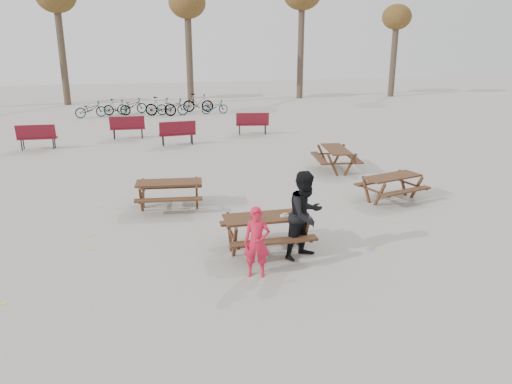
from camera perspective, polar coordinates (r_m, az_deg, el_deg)
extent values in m
plane|color=gray|center=(10.79, 1.22, -6.64)|extent=(80.00, 80.00, 0.00)
cube|color=#332112|center=(10.51, 1.25, -2.90)|extent=(1.80, 0.70, 0.05)
cube|color=#332112|center=(10.08, 2.09, -5.66)|extent=(1.80, 0.25, 0.05)
cube|color=#332112|center=(11.16, 0.47, -3.30)|extent=(1.80, 0.25, 0.05)
cylinder|color=#332112|center=(10.23, -2.44, -5.83)|extent=(0.08, 0.08, 0.73)
cylinder|color=#332112|center=(10.77, -3.05, -4.59)|extent=(0.08, 0.08, 0.73)
cylinder|color=#332112|center=(10.58, 5.59, -5.07)|extent=(0.08, 0.08, 0.73)
cylinder|color=#332112|center=(11.11, 4.61, -3.92)|extent=(0.08, 0.08, 0.73)
cube|color=white|center=(10.48, 3.33, -2.74)|extent=(0.18, 0.11, 0.03)
ellipsoid|color=tan|center=(10.46, 3.34, -2.53)|extent=(0.14, 0.06, 0.05)
cylinder|color=silver|center=(10.28, -0.14, -2.78)|extent=(0.06, 0.06, 0.15)
cylinder|color=orange|center=(10.28, -0.14, -2.88)|extent=(0.07, 0.07, 0.05)
cylinder|color=white|center=(10.25, -0.14, -2.34)|extent=(0.03, 0.03, 0.02)
imported|color=red|center=(9.43, 0.09, -5.77)|extent=(0.57, 0.45, 1.38)
imported|color=black|center=(10.18, 5.69, -2.63)|extent=(1.12, 1.05, 1.85)
imported|color=black|center=(29.58, -18.38, 8.96)|extent=(1.81, 1.11, 0.90)
imported|color=black|center=(29.84, -15.62, 9.30)|extent=(1.61, 0.77, 0.93)
imported|color=black|center=(30.30, -14.01, 9.53)|extent=(1.86, 1.13, 0.92)
imported|color=black|center=(29.09, -10.84, 9.58)|extent=(1.85, 1.05, 1.07)
imported|color=black|center=(29.34, -9.56, 9.59)|extent=(1.91, 1.06, 0.95)
imported|color=black|center=(30.31, -6.64, 10.09)|extent=(1.86, 0.76, 1.08)
imported|color=black|center=(29.51, -4.76, 9.67)|extent=(1.57, 0.62, 0.81)
cylinder|color=#382B21|center=(35.34, -21.25, 14.36)|extent=(0.44, 0.44, 6.30)
cylinder|color=#382B21|center=(34.24, -7.63, 14.99)|extent=(0.44, 0.44, 5.95)
ellipsoid|color=brown|center=(34.26, -7.87, 20.67)|extent=(2.38, 2.38, 2.02)
cylinder|color=#382B21|center=(36.87, 5.13, 15.79)|extent=(0.44, 0.44, 6.65)
cylinder|color=#382B21|center=(39.20, 15.42, 14.33)|extent=(0.44, 0.44, 5.25)
ellipsoid|color=brown|center=(39.18, 15.79, 18.70)|extent=(2.10, 2.10, 1.79)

